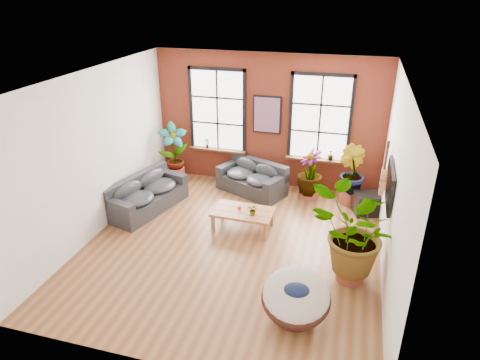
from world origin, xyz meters
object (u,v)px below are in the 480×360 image
(sofa_back, at_px, (253,178))
(coffee_table, at_px, (243,213))
(sofa_left, at_px, (146,195))
(papasan_chair, at_px, (296,298))

(sofa_back, relative_size, coffee_table, 1.43)
(sofa_back, height_order, sofa_left, sofa_left)
(sofa_back, xyz_separation_m, sofa_left, (-2.27, -1.63, 0.01))
(sofa_left, xyz_separation_m, papasan_chair, (4.09, -2.79, 0.06))
(sofa_left, relative_size, papasan_chair, 1.76)
(sofa_back, xyz_separation_m, coffee_table, (0.24, -1.87, 0.02))
(coffee_table, bearing_deg, sofa_back, 98.94)
(sofa_back, height_order, coffee_table, sofa_back)
(papasan_chair, bearing_deg, sofa_back, 104.55)
(coffee_table, distance_m, papasan_chair, 3.00)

